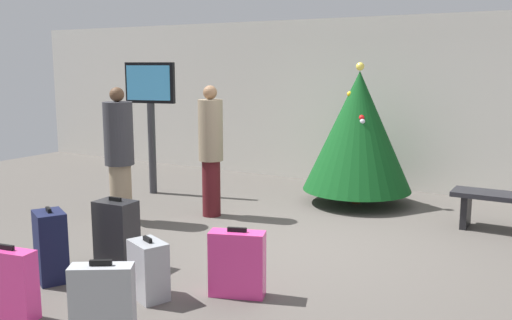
{
  "coord_description": "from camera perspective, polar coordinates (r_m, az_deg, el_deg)",
  "views": [
    {
      "loc": [
        2.7,
        -5.58,
        2.04
      ],
      "look_at": [
        -0.67,
        0.22,
        0.9
      ],
      "focal_mm": 39.39,
      "sensor_mm": 36.0,
      "label": 1
    }
  ],
  "objects": [
    {
      "name": "traveller_1",
      "position": [
        7.46,
        -13.72,
        0.77
      ],
      "size": [
        0.4,
        0.4,
        1.76
      ],
      "color": "gray",
      "rests_on": "ground_plane"
    },
    {
      "name": "waiting_bench",
      "position": [
        7.54,
        24.46,
        -4.15
      ],
      "size": [
        1.37,
        0.44,
        0.48
      ],
      "color": "black",
      "rests_on": "ground_plane"
    },
    {
      "name": "traveller_0",
      "position": [
        7.56,
        -4.61,
        1.24
      ],
      "size": [
        0.38,
        0.38,
        1.77
      ],
      "color": "#4C1419",
      "rests_on": "ground_plane"
    },
    {
      "name": "back_wall",
      "position": [
        9.55,
        13.76,
        5.59
      ],
      "size": [
        16.0,
        0.2,
        2.82
      ],
      "primitive_type": "cube",
      "color": "beige",
      "rests_on": "ground_plane"
    },
    {
      "name": "holiday_tree",
      "position": [
        8.33,
        10.34,
        2.91
      ],
      "size": [
        1.59,
        1.59,
        2.07
      ],
      "color": "#4C3319",
      "rests_on": "ground_plane"
    },
    {
      "name": "flight_info_kiosk",
      "position": [
        9.01,
        -10.66,
        5.65
      ],
      "size": [
        0.81,
        0.28,
        2.08
      ],
      "color": "#333338",
      "rests_on": "ground_plane"
    },
    {
      "name": "suitcase_1",
      "position": [
        5.07,
        -23.94,
        -11.38
      ],
      "size": [
        0.53,
        0.25,
        0.62
      ],
      "color": "#E5388C",
      "rests_on": "ground_plane"
    },
    {
      "name": "suitcase_5",
      "position": [
        5.94,
        -13.97,
        -7.25
      ],
      "size": [
        0.42,
        0.29,
        0.72
      ],
      "color": "#232326",
      "rests_on": "ground_plane"
    },
    {
      "name": "suitcase_4",
      "position": [
        4.22,
        -15.27,
        -14.54
      ],
      "size": [
        0.46,
        0.37,
        0.71
      ],
      "color": "#9EA0A5",
      "rests_on": "ground_plane"
    },
    {
      "name": "ground_plane",
      "position": [
        6.52,
        4.18,
        -8.6
      ],
      "size": [
        16.0,
        16.0,
        0.0
      ],
      "primitive_type": "plane",
      "color": "#514C47"
    },
    {
      "name": "suitcase_0",
      "position": [
        5.11,
        -10.86,
        -10.9
      ],
      "size": [
        0.43,
        0.36,
        0.56
      ],
      "color": "#9EA0A5",
      "rests_on": "ground_plane"
    },
    {
      "name": "suitcase_2",
      "position": [
        5.07,
        -1.92,
        -10.48
      ],
      "size": [
        0.53,
        0.35,
        0.63
      ],
      "color": "#E5388C",
      "rests_on": "ground_plane"
    },
    {
      "name": "suitcase_3",
      "position": [
        5.72,
        -20.12,
        -8.24
      ],
      "size": [
        0.43,
        0.39,
        0.72
      ],
      "color": "#141938",
      "rests_on": "ground_plane"
    }
  ]
}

